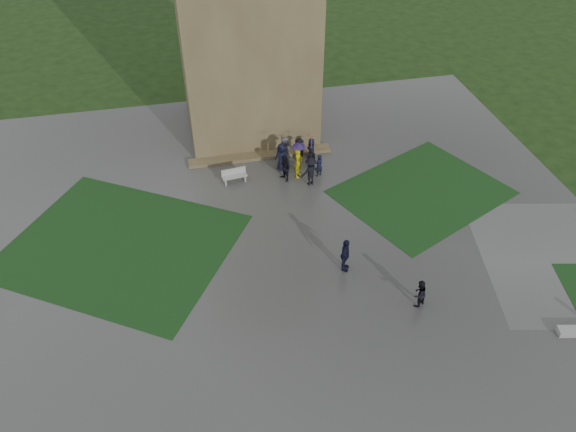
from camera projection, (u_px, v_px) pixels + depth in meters
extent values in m
plane|color=black|center=(298.00, 275.00, 27.36)|extent=(120.00, 120.00, 0.00)
cube|color=#383836|center=(289.00, 248.00, 28.86)|extent=(34.00, 34.00, 0.02)
cube|color=black|center=(121.00, 245.00, 28.98)|extent=(14.10, 13.46, 0.01)
cube|color=black|center=(421.00, 192.00, 32.49)|extent=(11.12, 10.15, 0.01)
cube|color=brown|center=(260.00, 156.00, 35.27)|extent=(9.00, 0.80, 0.22)
cube|color=#A1A29D|center=(235.00, 176.00, 33.00)|extent=(1.51, 0.61, 0.06)
cube|color=#A1A29D|center=(225.00, 181.00, 32.99)|extent=(0.13, 0.40, 0.41)
cube|color=#A1A29D|center=(244.00, 177.00, 33.29)|extent=(0.13, 0.40, 0.41)
cube|color=#A1A29D|center=(233.00, 171.00, 33.01)|extent=(1.46, 0.23, 0.39)
imported|color=black|center=(311.00, 159.00, 33.74)|extent=(0.58, 0.38, 1.56)
imported|color=black|center=(311.00, 150.00, 34.62)|extent=(0.83, 0.89, 1.51)
imported|color=black|center=(299.00, 149.00, 34.65)|extent=(0.76, 1.08, 1.52)
imported|color=#46454B|center=(285.00, 151.00, 34.17)|extent=(0.89, 1.07, 1.88)
imported|color=black|center=(282.00, 157.00, 33.78)|extent=(0.98, 1.05, 1.77)
imported|color=black|center=(285.00, 169.00, 32.90)|extent=(0.76, 0.93, 1.67)
imported|color=#C3B40B|center=(298.00, 163.00, 33.15)|extent=(0.74, 0.84, 1.93)
imported|color=black|center=(310.00, 171.00, 32.58)|extent=(1.25, 0.81, 1.79)
imported|color=black|center=(319.00, 165.00, 33.34)|extent=(0.63, 0.56, 1.46)
imported|color=#D35776|center=(312.00, 142.00, 32.95)|extent=(0.96, 0.96, 0.88)
imported|color=#523696|center=(299.00, 149.00, 32.53)|extent=(0.80, 0.80, 0.70)
imported|color=black|center=(281.00, 141.00, 33.06)|extent=(0.85, 0.85, 0.78)
imported|color=black|center=(345.00, 255.00, 27.06)|extent=(1.06, 1.26, 1.87)
imported|color=black|center=(419.00, 294.00, 25.40)|extent=(0.83, 0.71, 1.48)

